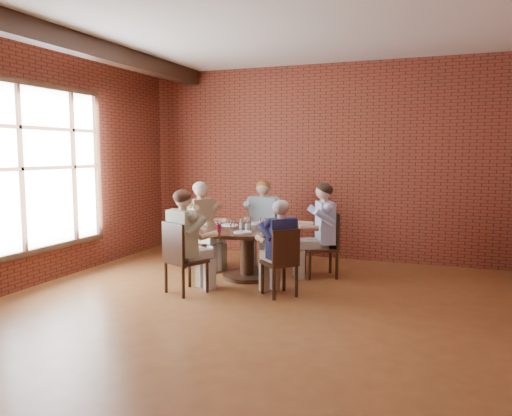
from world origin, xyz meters
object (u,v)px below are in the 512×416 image
(chair_c, at_px, (199,236))
(diner_e, at_px, (279,248))
(dining_table, at_px, (247,243))
(chair_b, at_px, (264,232))
(diner_d, at_px, (186,242))
(diner_c, at_px, (203,226))
(chair_a, at_px, (327,242))
(diner_b, at_px, (262,222))
(smartphone, at_px, (270,233))
(diner_a, at_px, (321,230))
(chair_d, at_px, (180,255))
(chair_e, at_px, (282,260))

(chair_c, relative_size, diner_e, 0.77)
(diner_e, bearing_deg, dining_table, -90.00)
(chair_b, relative_size, diner_d, 0.70)
(chair_c, distance_m, diner_c, 0.20)
(chair_a, bearing_deg, chair_b, -142.04)
(dining_table, relative_size, chair_b, 1.50)
(diner_c, xyz_separation_m, diner_e, (1.64, -1.03, -0.07))
(diner_b, relative_size, smartphone, 10.56)
(dining_table, xyz_separation_m, diner_e, (0.73, -0.69, 0.10))
(chair_a, height_order, diner_a, diner_a)
(diner_c, bearing_deg, diner_e, -101.56)
(chair_b, xyz_separation_m, diner_b, (0.01, -0.09, 0.17))
(chair_a, distance_m, chair_d, 2.27)
(chair_b, bearing_deg, chair_e, -70.91)
(chair_c, relative_size, diner_d, 0.70)
(chair_a, distance_m, diner_c, 2.01)
(chair_b, bearing_deg, diner_e, -71.65)
(chair_e, bearing_deg, diner_c, -79.32)
(diner_b, xyz_separation_m, chair_e, (0.92, -1.78, -0.21))
(diner_d, bearing_deg, chair_e, -143.28)
(chair_a, xyz_separation_m, chair_d, (-1.59, -1.61, -0.01))
(chair_a, distance_m, diner_d, 2.19)
(diner_c, xyz_separation_m, smartphone, (1.38, -0.64, 0.06))
(chair_b, height_order, diner_e, diner_e)
(diner_d, bearing_deg, chair_d, 90.00)
(diner_a, bearing_deg, chair_c, -112.74)
(diner_b, bearing_deg, chair_b, 90.00)
(diner_c, xyz_separation_m, diner_d, (0.44, -1.35, -0.01))
(chair_d, bearing_deg, diner_a, -108.77)
(chair_d, relative_size, diner_e, 0.77)
(chair_e, bearing_deg, smartphone, -101.55)
(dining_table, height_order, chair_a, chair_a)
(chair_a, height_order, smartphone, chair_a)
(chair_b, relative_size, diner_e, 0.77)
(chair_a, bearing_deg, dining_table, -90.00)
(chair_d, distance_m, chair_e, 1.34)
(chair_b, relative_size, diner_c, 0.70)
(chair_c, bearing_deg, chair_a, -65.11)
(diner_a, height_order, chair_d, diner_a)
(chair_a, height_order, chair_e, chair_a)
(chair_a, xyz_separation_m, chair_b, (-1.23, 0.60, -0.00))
(dining_table, relative_size, diner_d, 1.05)
(chair_c, xyz_separation_m, smartphone, (1.46, -0.67, 0.23))
(dining_table, bearing_deg, chair_b, 97.40)
(dining_table, relative_size, diner_c, 1.04)
(diner_b, bearing_deg, dining_table, -90.00)
(smartphone, bearing_deg, diner_c, 165.80)
(diner_a, bearing_deg, dining_table, -90.00)
(chair_d, bearing_deg, chair_a, -109.62)
(chair_d, bearing_deg, diner_b, -74.95)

